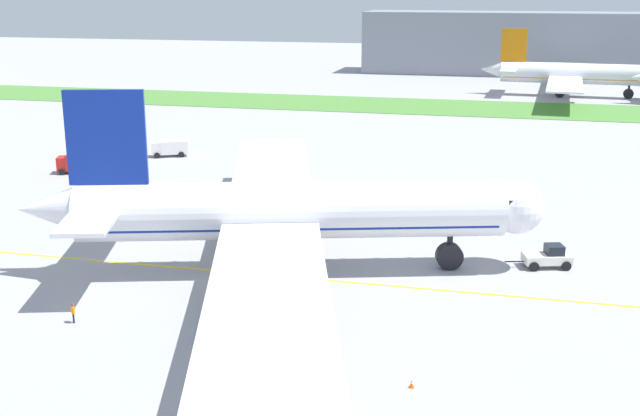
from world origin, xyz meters
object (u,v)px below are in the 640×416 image
at_px(parked_airliner_far_centre, 570,74).
at_px(service_truck_baggage_loader, 169,147).
at_px(ground_crew_wingwalker_port, 231,349).
at_px(airliner_foreground, 285,212).
at_px(service_truck_fuel_bowser, 76,163).
at_px(traffic_cone_near_nose, 412,384).
at_px(ground_crew_marshaller_front, 218,268).
at_px(ground_crew_wingwalker_starboard, 73,311).
at_px(pushback_tug, 548,257).

bearing_deg(parked_airliner_far_centre, service_truck_baggage_loader, -126.35).
height_order(ground_crew_wingwalker_port, service_truck_baggage_loader, service_truck_baggage_loader).
xyz_separation_m(airliner_foreground, service_truck_fuel_bowser, (-40.01, 32.07, -4.28)).
xyz_separation_m(traffic_cone_near_nose, service_truck_fuel_bowser, (-54.33, 51.60, 1.21)).
xyz_separation_m(ground_crew_marshaller_front, traffic_cone_near_nose, (19.74, -16.40, -0.67)).
bearing_deg(service_truck_fuel_bowser, ground_crew_wingwalker_starboard, -60.27).
bearing_deg(traffic_cone_near_nose, service_truck_fuel_bowser, 136.48).
bearing_deg(pushback_tug, service_truck_fuel_bowser, 158.58).
xyz_separation_m(ground_crew_wingwalker_starboard, traffic_cone_near_nose, (27.31, -4.27, -0.69)).
xyz_separation_m(airliner_foreground, pushback_tug, (23.74, 7.07, -4.76)).
xyz_separation_m(pushback_tug, traffic_cone_near_nose, (-9.42, -26.60, -0.72)).
relative_size(service_truck_baggage_loader, parked_airliner_far_centre, 0.09).
height_order(ground_crew_wingwalker_port, ground_crew_marshaller_front, ground_crew_wingwalker_port).
bearing_deg(traffic_cone_near_nose, service_truck_baggage_loader, 125.26).
bearing_deg(traffic_cone_near_nose, airliner_foreground, 126.25).
height_order(traffic_cone_near_nose, parked_airliner_far_centre, parked_airliner_far_centre).
distance_m(service_truck_baggage_loader, service_truck_fuel_bowser, 15.97).
height_order(pushback_tug, service_truck_fuel_bowser, service_truck_fuel_bowser).
distance_m(traffic_cone_near_nose, parked_airliner_far_centre, 153.19).
height_order(airliner_foreground, parked_airliner_far_centre, airliner_foreground).
distance_m(airliner_foreground, parked_airliner_far_centre, 136.36).
bearing_deg(traffic_cone_near_nose, ground_crew_marshaller_front, 140.27).
distance_m(ground_crew_wingwalker_port, service_truck_fuel_bowser, 65.59).
bearing_deg(pushback_tug, airliner_foreground, -163.42).
distance_m(ground_crew_marshaller_front, service_truck_fuel_bowser, 49.36).
bearing_deg(ground_crew_marshaller_front, ground_crew_wingwalker_starboard, -121.96).
xyz_separation_m(airliner_foreground, parked_airliner_far_centre, (31.98, 132.56, -0.47)).
relative_size(pushback_tug, ground_crew_marshaller_front, 3.96).
xyz_separation_m(traffic_cone_near_nose, service_truck_baggage_loader, (-46.19, 65.34, 1.12)).
bearing_deg(ground_crew_marshaller_front, ground_crew_wingwalker_port, -66.30).
xyz_separation_m(ground_crew_wingwalker_starboard, service_truck_baggage_loader, (-18.88, 61.06, 0.43)).
bearing_deg(ground_crew_marshaller_front, parked_airliner_far_centre, 74.59).
distance_m(pushback_tug, ground_crew_wingwalker_starboard, 42.98).
xyz_separation_m(airliner_foreground, ground_crew_wingwalker_port, (1.45, -18.76, -4.78)).
distance_m(airliner_foreground, traffic_cone_near_nose, 24.83).
relative_size(traffic_cone_near_nose, parked_airliner_far_centre, 0.01).
height_order(pushback_tug, ground_crew_wingwalker_port, pushback_tug).
relative_size(airliner_foreground, ground_crew_wingwalker_port, 45.99).
bearing_deg(service_truck_fuel_bowser, ground_crew_marshaller_front, -45.49).
bearing_deg(service_truck_baggage_loader, pushback_tug, -34.86).
bearing_deg(airliner_foreground, ground_crew_wingwalker_port, -85.59).
distance_m(pushback_tug, service_truck_fuel_bowser, 68.48).
bearing_deg(airliner_foreground, service_truck_fuel_bowser, 141.29).
distance_m(ground_crew_marshaller_front, traffic_cone_near_nose, 25.67).
bearing_deg(pushback_tug, traffic_cone_near_nose, -109.49).
relative_size(ground_crew_wingwalker_starboard, service_truck_baggage_loader, 0.27).
bearing_deg(ground_crew_wingwalker_port, airliner_foreground, 94.41).
bearing_deg(parked_airliner_far_centre, traffic_cone_near_nose, -96.62).
distance_m(ground_crew_wingwalker_starboard, traffic_cone_near_nose, 27.65).
height_order(pushback_tug, ground_crew_wingwalker_starboard, pushback_tug).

